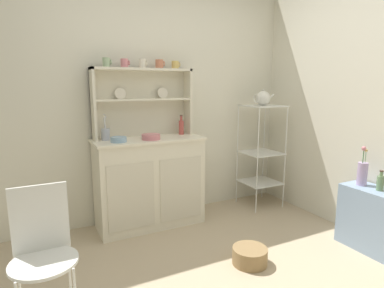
% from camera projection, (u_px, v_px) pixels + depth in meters
% --- Properties ---
extents(wall_back, '(3.84, 0.05, 2.50)m').
position_uv_depth(wall_back, '(148.00, 100.00, 3.33)').
color(wall_back, silver).
rests_on(wall_back, ground).
extents(hutch_cabinet, '(1.07, 0.45, 0.89)m').
position_uv_depth(hutch_cabinet, '(150.00, 181.00, 3.21)').
color(hutch_cabinet, silver).
rests_on(hutch_cabinet, ground).
extents(hutch_shelf_unit, '(0.99, 0.18, 0.67)m').
position_uv_depth(hutch_shelf_unit, '(142.00, 97.00, 3.20)').
color(hutch_shelf_unit, beige).
rests_on(hutch_shelf_unit, hutch_cabinet).
extents(bakers_rack, '(0.41, 0.40, 1.17)m').
position_uv_depth(bakers_rack, '(261.00, 146.00, 3.70)').
color(bakers_rack, silver).
rests_on(bakers_rack, ground).
extents(side_shelf_blue, '(0.28, 0.48, 0.54)m').
position_uv_depth(side_shelf_blue, '(371.00, 219.00, 2.76)').
color(side_shelf_blue, '#849EBC').
rests_on(side_shelf_blue, ground).
extents(wire_chair, '(0.36, 0.36, 0.85)m').
position_uv_depth(wire_chair, '(43.00, 246.00, 1.79)').
color(wire_chair, white).
rests_on(wire_chair, ground).
extents(floor_basket, '(0.28, 0.28, 0.13)m').
position_uv_depth(floor_basket, '(250.00, 256.00, 2.55)').
color(floor_basket, '#93754C').
rests_on(floor_basket, ground).
extents(cup_sage_0, '(0.08, 0.07, 0.09)m').
position_uv_depth(cup_sage_0, '(106.00, 62.00, 2.95)').
color(cup_sage_0, '#9EB78E').
rests_on(cup_sage_0, hutch_shelf_unit).
extents(cup_rose_1, '(0.08, 0.07, 0.08)m').
position_uv_depth(cup_rose_1, '(125.00, 63.00, 3.03)').
color(cup_rose_1, '#D17A84').
rests_on(cup_rose_1, hutch_shelf_unit).
extents(cup_cream_2, '(0.08, 0.06, 0.09)m').
position_uv_depth(cup_cream_2, '(142.00, 63.00, 3.10)').
color(cup_cream_2, silver).
rests_on(cup_cream_2, hutch_shelf_unit).
extents(cup_terracotta_3, '(0.09, 0.08, 0.09)m').
position_uv_depth(cup_terracotta_3, '(160.00, 64.00, 3.18)').
color(cup_terracotta_3, '#C67556').
rests_on(cup_terracotta_3, hutch_shelf_unit).
extents(cup_gold_4, '(0.09, 0.07, 0.08)m').
position_uv_depth(cup_gold_4, '(175.00, 65.00, 3.26)').
color(cup_gold_4, '#DBB760').
rests_on(cup_gold_4, hutch_shelf_unit).
extents(bowl_mixing_large, '(0.15, 0.15, 0.05)m').
position_uv_depth(bowl_mixing_large, '(119.00, 139.00, 2.92)').
color(bowl_mixing_large, '#8EB2D1').
rests_on(bowl_mixing_large, hutch_cabinet).
extents(bowl_floral_medium, '(0.18, 0.18, 0.05)m').
position_uv_depth(bowl_floral_medium, '(151.00, 137.00, 3.06)').
color(bowl_floral_medium, '#D17A84').
rests_on(bowl_floral_medium, hutch_cabinet).
extents(jam_bottle, '(0.05, 0.05, 0.20)m').
position_uv_depth(jam_bottle, '(181.00, 127.00, 3.36)').
color(jam_bottle, '#B74C47').
rests_on(jam_bottle, hutch_cabinet).
extents(utensil_jar, '(0.08, 0.08, 0.24)m').
position_uv_depth(utensil_jar, '(106.00, 134.00, 3.01)').
color(utensil_jar, '#B2B7C6').
rests_on(utensil_jar, hutch_cabinet).
extents(porcelain_teapot, '(0.25, 0.16, 0.18)m').
position_uv_depth(porcelain_teapot, '(263.00, 98.00, 3.60)').
color(porcelain_teapot, white).
rests_on(porcelain_teapot, bakers_rack).
extents(flower_vase, '(0.08, 0.08, 0.35)m').
position_uv_depth(flower_vase, '(362.00, 172.00, 2.79)').
color(flower_vase, '#B79ECC').
rests_on(flower_vase, side_shelf_blue).
extents(oil_bottle, '(0.06, 0.06, 0.17)m').
position_uv_depth(oil_bottle, '(380.00, 183.00, 2.66)').
color(oil_bottle, '#6B8C60').
rests_on(oil_bottle, side_shelf_blue).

